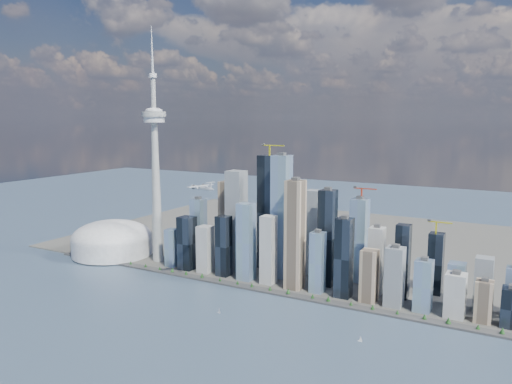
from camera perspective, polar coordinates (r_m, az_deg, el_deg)
The scene contains 10 objects.
ground at distance 843.33m, azimuth -8.89°, elevation -15.92°, with size 4000.00×4000.00×0.00m, color #374D61.
seawall at distance 1036.25m, azimuth -0.25°, elevation -10.95°, with size 1100.00×22.00×4.00m, color #383838.
land at distance 1429.82m, azimuth 8.61°, elevation -5.58°, with size 1400.00×900.00×3.00m, color #4C4C47.
shoreline_trees at distance 1034.01m, azimuth -0.25°, elevation -10.60°, with size 960.53×7.20×8.80m.
skyscraper_cluster at distance 1059.93m, azimuth 4.88°, elevation -5.60°, with size 736.00×142.00×286.37m.
needle_tower at distance 1203.61m, azimuth -11.42°, elevation 3.03°, with size 56.00×56.00×550.50m.
dome_stadium at distance 1322.84m, azimuth -16.11°, elevation -5.29°, with size 200.00×200.00×86.00m.
airplane at distance 952.44m, azimuth -6.23°, elevation 0.52°, with size 67.14×59.86×16.57m.
sailboat_west at distance 921.26m, azimuth -4.24°, elevation -13.45°, with size 7.18×3.23×9.94m.
sailboat_east at distance 829.74m, azimuth 11.83°, elevation -16.18°, with size 7.33×2.05×10.21m.
Camera 1 is at (476.30, -603.01, 347.44)m, focal length 35.00 mm.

